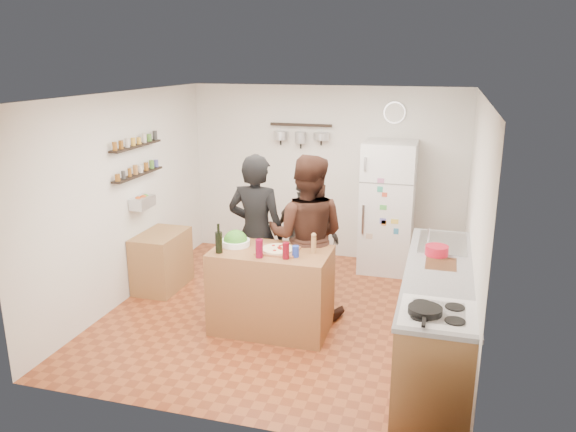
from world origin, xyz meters
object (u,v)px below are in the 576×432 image
(skillet, at_px, (425,310))
(fridge, at_px, (387,207))
(salt_canister, at_px, (296,251))
(salad_bowl, at_px, (236,243))
(person_left, at_px, (256,233))
(red_bowl, at_px, (437,250))
(side_table, at_px, (162,261))
(person_center, at_px, (307,237))
(prep_island, at_px, (271,290))
(pepper_mill, at_px, (314,245))
(wine_bottle, at_px, (219,243))
(counter_run, at_px, (437,315))
(person_back, at_px, (306,235))
(wall_clock, at_px, (395,113))

(skillet, distance_m, fridge, 3.36)
(salt_canister, relative_size, skillet, 0.43)
(salad_bowl, xyz_separation_m, person_left, (0.09, 0.42, -0.01))
(red_bowl, distance_m, side_table, 3.47)
(person_center, distance_m, red_bowl, 1.44)
(prep_island, relative_size, side_table, 1.56)
(pepper_mill, bearing_deg, person_center, 112.67)
(skillet, bearing_deg, wine_bottle, 157.03)
(side_table, bearing_deg, salad_bowl, -27.46)
(red_bowl, bearing_deg, person_center, 172.38)
(counter_run, height_order, fridge, fridge)
(wine_bottle, relative_size, skillet, 0.83)
(side_table, bearing_deg, person_back, 10.43)
(person_center, bearing_deg, fridge, -116.50)
(salad_bowl, bearing_deg, salt_canister, -13.28)
(counter_run, bearing_deg, side_table, 166.14)
(wine_bottle, xyz_separation_m, person_back, (0.62, 1.27, -0.26))
(prep_island, distance_m, fridge, 2.42)
(person_center, height_order, person_back, person_center)
(person_center, xyz_separation_m, red_bowl, (1.42, -0.19, 0.04))
(salt_canister, height_order, person_left, person_left)
(salad_bowl, bearing_deg, fridge, 56.35)
(wine_bottle, xyz_separation_m, fridge, (1.49, 2.39, -0.12))
(salad_bowl, distance_m, wine_bottle, 0.29)
(person_center, relative_size, red_bowl, 7.94)
(salt_canister, bearing_deg, skillet, -36.93)
(prep_island, xyz_separation_m, salt_canister, (0.30, -0.12, 0.51))
(wine_bottle, bearing_deg, side_table, 142.07)
(salt_canister, bearing_deg, counter_run, -0.52)
(person_left, bearing_deg, fridge, -125.32)
(wine_bottle, bearing_deg, skillet, -22.97)
(prep_island, bearing_deg, wine_bottle, -156.25)
(salad_bowl, xyz_separation_m, pepper_mill, (0.87, 0.00, 0.05))
(prep_island, xyz_separation_m, person_left, (-0.33, 0.47, 0.47))
(prep_island, height_order, counter_run, prep_island)
(counter_run, bearing_deg, prep_island, 175.63)
(salt_canister, relative_size, fridge, 0.06)
(salt_canister, distance_m, person_center, 0.62)
(prep_island, bearing_deg, salad_bowl, 173.21)
(pepper_mill, bearing_deg, person_back, 108.19)
(person_left, height_order, red_bowl, person_left)
(person_back, relative_size, red_bowl, 6.51)
(counter_run, xyz_separation_m, wall_clock, (-0.75, 2.63, 1.70))
(counter_run, bearing_deg, salt_canister, 179.48)
(fridge, distance_m, side_table, 3.10)
(side_table, bearing_deg, pepper_mill, -17.20)
(prep_island, relative_size, wine_bottle, 5.54)
(pepper_mill, bearing_deg, prep_island, -173.66)
(side_table, bearing_deg, prep_island, -22.82)
(skillet, distance_m, side_table, 3.86)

